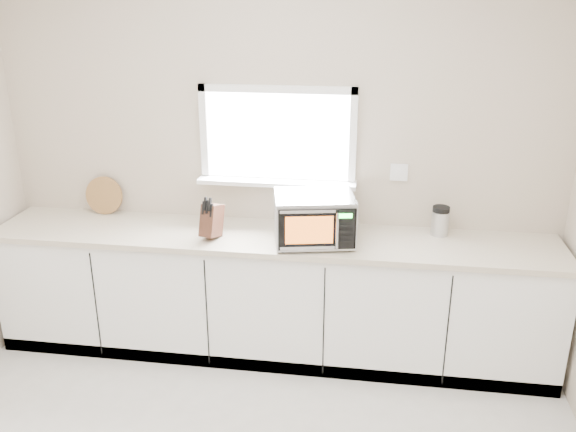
# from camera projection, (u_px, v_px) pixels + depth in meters

# --- Properties ---
(back_wall) EXTENTS (4.00, 0.17, 2.70)m
(back_wall) POSITION_uv_depth(u_px,v_px,m) (278.00, 161.00, 4.32)
(back_wall) COLOR #B8A592
(back_wall) RESTS_ON ground
(cabinets) EXTENTS (3.92, 0.60, 0.88)m
(cabinets) POSITION_uv_depth(u_px,v_px,m) (272.00, 296.00, 4.37)
(cabinets) COLOR white
(cabinets) RESTS_ON ground
(countertop) EXTENTS (3.92, 0.64, 0.04)m
(countertop) POSITION_uv_depth(u_px,v_px,m) (271.00, 238.00, 4.20)
(countertop) COLOR beige
(countertop) RESTS_ON cabinets
(microwave) EXTENTS (0.58, 0.50, 0.33)m
(microwave) POSITION_uv_depth(u_px,v_px,m) (314.00, 218.00, 4.01)
(microwave) COLOR black
(microwave) RESTS_ON countertop
(knife_block) EXTENTS (0.15, 0.23, 0.30)m
(knife_block) POSITION_uv_depth(u_px,v_px,m) (212.00, 220.00, 4.11)
(knife_block) COLOR #482619
(knife_block) RESTS_ON countertop
(cutting_board) EXTENTS (0.29, 0.07, 0.28)m
(cutting_board) POSITION_uv_depth(u_px,v_px,m) (104.00, 195.00, 4.56)
(cutting_board) COLOR #9F783D
(cutting_board) RESTS_ON countertop
(coffee_grinder) EXTENTS (0.13, 0.13, 0.21)m
(coffee_grinder) POSITION_uv_depth(u_px,v_px,m) (440.00, 221.00, 4.17)
(coffee_grinder) COLOR #B6B8BE
(coffee_grinder) RESTS_ON countertop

